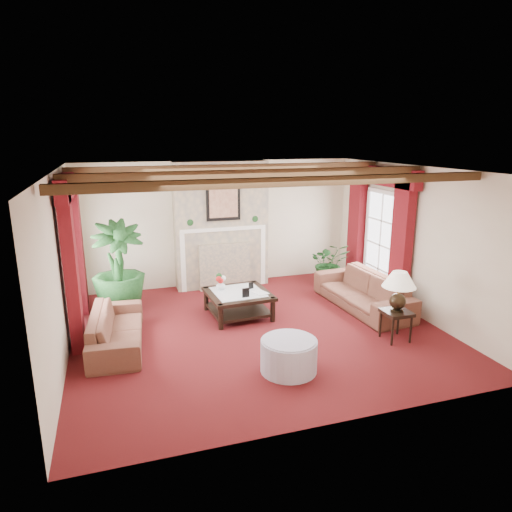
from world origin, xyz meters
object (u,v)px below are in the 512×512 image
object	(u,v)px
sofa_right	(363,286)
ottoman	(289,356)
potted_palm	(120,286)
coffee_table	(238,304)
sofa_left	(116,323)
side_table	(396,325)

from	to	relation	value
sofa_right	ottoman	world-z (taller)	sofa_right
sofa_right	potted_palm	world-z (taller)	potted_palm
coffee_table	sofa_left	bearing A→B (deg)	-167.59
sofa_left	sofa_right	bearing A→B (deg)	-81.91
ottoman	sofa_left	bearing A→B (deg)	145.25
sofa_right	side_table	size ratio (longest dim) A/B	4.62
potted_palm	ottoman	distance (m)	3.80
sofa_left	ottoman	bearing A→B (deg)	-120.16
coffee_table	ottoman	world-z (taller)	ottoman
sofa_left	potted_palm	xyz separation A→B (m)	(0.10, 1.53, 0.10)
sofa_right	side_table	bearing A→B (deg)	-12.94
sofa_left	ottoman	world-z (taller)	sofa_left
sofa_right	ottoman	distance (m)	2.93
sofa_right	coffee_table	bearing A→B (deg)	-101.49
ottoman	sofa_right	bearing A→B (deg)	39.47
coffee_table	ottoman	distance (m)	2.19
sofa_right	ottoman	xyz separation A→B (m)	(-2.25, -1.85, -0.21)
potted_palm	side_table	size ratio (longest dim) A/B	3.72
coffee_table	side_table	size ratio (longest dim) A/B	2.21
sofa_right	potted_palm	xyz separation A→B (m)	(-4.43, 1.25, 0.04)
sofa_right	coffee_table	size ratio (longest dim) A/B	2.09
sofa_left	sofa_right	xyz separation A→B (m)	(4.53, 0.28, 0.06)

